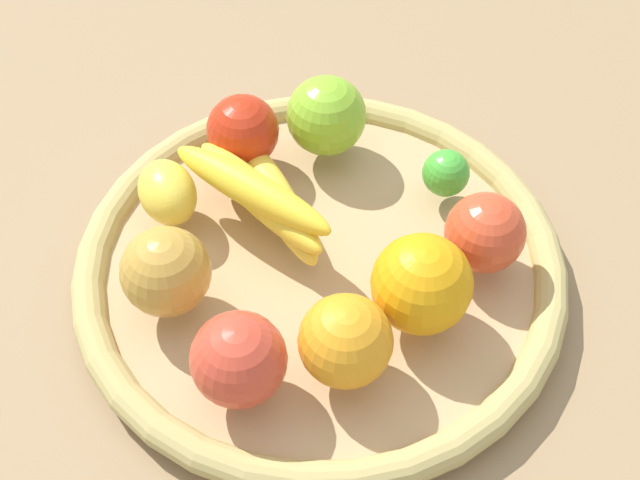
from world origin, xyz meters
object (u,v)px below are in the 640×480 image
(apple_0, at_px, (485,233))
(apple_4, at_px, (239,359))
(banana_bunch, at_px, (264,193))
(orange_0, at_px, (346,341))
(apple_2, at_px, (243,131))
(apple_3, at_px, (326,116))
(orange_1, at_px, (422,284))
(apple_1, at_px, (166,272))
(lime_0, at_px, (446,173))
(lemon_0, at_px, (167,192))

(apple_0, height_order, apple_4, apple_4)
(banana_bunch, distance_m, apple_4, 0.17)
(orange_0, relative_size, apple_2, 1.08)
(apple_3, relative_size, orange_1, 0.92)
(apple_1, relative_size, lime_0, 1.71)
(lemon_0, relative_size, orange_1, 0.83)
(lime_0, distance_m, apple_0, 0.09)
(lime_0, relative_size, apple_4, 0.59)
(orange_0, bearing_deg, lemon_0, -8.92)
(apple_2, height_order, apple_4, apple_4)
(lemon_0, relative_size, lime_0, 1.57)
(apple_1, relative_size, apple_0, 1.08)
(apple_2, height_order, apple_0, same)
(orange_0, xyz_separation_m, lime_0, (0.04, -0.21, -0.02))
(banana_bunch, xyz_separation_m, apple_4, (-0.10, 0.14, 0.01))
(apple_3, xyz_separation_m, banana_bunch, (-0.01, 0.11, -0.01))
(apple_4, bearing_deg, orange_0, -130.69)
(apple_2, xyz_separation_m, orange_1, (-0.23, 0.05, 0.01))
(apple_1, relative_size, apple_2, 1.10)
(lemon_0, bearing_deg, apple_0, -153.58)
(lemon_0, relative_size, apple_0, 0.99)
(lemon_0, bearing_deg, apple_2, -94.86)
(apple_0, bearing_deg, lime_0, -35.74)
(lemon_0, bearing_deg, apple_1, 134.12)
(apple_4, bearing_deg, apple_3, -66.39)
(banana_bunch, relative_size, apple_1, 2.30)
(banana_bunch, relative_size, lime_0, 3.94)
(orange_0, distance_m, apple_1, 0.16)
(banana_bunch, bearing_deg, lime_0, -130.96)
(orange_1, bearing_deg, orange_0, 77.41)
(lime_0, xyz_separation_m, apple_2, (0.17, 0.08, 0.01))
(apple_1, height_order, apple_2, apple_1)
(apple_2, bearing_deg, apple_3, -130.54)
(banana_bunch, height_order, apple_4, apple_4)
(lime_0, relative_size, apple_2, 0.64)
(apple_3, distance_m, orange_1, 0.21)
(orange_1, bearing_deg, banana_bunch, -1.48)
(apple_1, bearing_deg, lemon_0, -45.88)
(lemon_0, distance_m, lime_0, 0.25)
(apple_0, bearing_deg, orange_1, 82.86)
(apple_3, relative_size, banana_bunch, 0.44)
(lemon_0, bearing_deg, orange_1, -169.78)
(apple_3, relative_size, apple_1, 1.02)
(apple_0, bearing_deg, apple_2, 7.18)
(apple_2, bearing_deg, orange_0, 149.04)
(banana_bunch, bearing_deg, orange_1, 178.52)
(lime_0, distance_m, orange_1, 0.14)
(apple_3, height_order, apple_0, apple_3)
(apple_1, height_order, lemon_0, apple_1)
(apple_3, distance_m, lime_0, 0.12)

